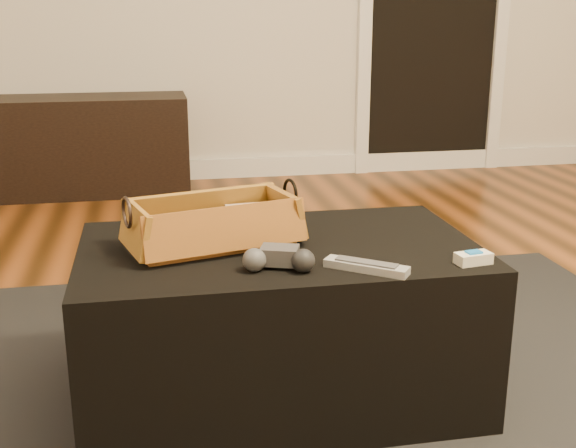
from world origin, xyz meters
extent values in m
cube|color=brown|center=(0.00, 0.00, -0.01)|extent=(5.00, 5.50, 0.01)
cube|color=white|center=(0.00, 2.73, 0.06)|extent=(5.00, 0.04, 0.12)
cube|color=black|center=(1.30, 2.73, 1.02)|extent=(0.82, 0.02, 2.00)
cube|color=white|center=(0.85, 2.72, 1.02)|extent=(0.08, 0.05, 2.05)
cube|color=white|center=(1.75, 2.72, 1.02)|extent=(0.08, 0.05, 2.05)
cube|color=black|center=(-0.97, 2.51, 0.27)|extent=(1.39, 0.45, 0.55)
cube|color=black|center=(-0.17, -0.02, 0.01)|extent=(2.60, 2.00, 0.01)
cube|color=black|center=(-0.17, 0.03, 0.22)|extent=(1.00, 0.60, 0.42)
cube|color=black|center=(-0.35, 0.03, 0.46)|extent=(0.23, 0.13, 0.02)
cube|color=tan|center=(-0.23, 0.11, 0.48)|extent=(0.13, 0.09, 0.07)
cube|color=#B16328|center=(-0.34, 0.05, 0.44)|extent=(0.41, 0.27, 0.02)
cube|color=olive|center=(-0.36, 0.14, 0.50)|extent=(0.41, 0.14, 0.11)
cube|color=#965321|center=(-0.31, -0.04, 0.50)|extent=(0.41, 0.14, 0.11)
cube|color=#A36C25|center=(-0.14, 0.10, 0.50)|extent=(0.09, 0.21, 0.11)
cube|color=#9D6723|center=(-0.53, 0.00, 0.50)|extent=(0.09, 0.21, 0.11)
torus|color=black|center=(-0.13, 0.11, 0.54)|extent=(0.03, 0.08, 0.08)
torus|color=#2E231E|center=(-0.54, 0.00, 0.54)|extent=(0.03, 0.08, 0.08)
cube|color=#343437|center=(-0.20, -0.14, 0.46)|extent=(0.10, 0.09, 0.04)
sphere|color=#3B3B3E|center=(-0.26, -0.15, 0.46)|extent=(0.07, 0.07, 0.05)
sphere|color=black|center=(-0.15, -0.18, 0.46)|extent=(0.07, 0.07, 0.05)
cube|color=#9C9FA3|center=(-0.01, -0.20, 0.44)|extent=(0.18, 0.15, 0.02)
cube|color=#414145|center=(-0.01, -0.20, 0.45)|extent=(0.13, 0.11, 0.00)
cube|color=beige|center=(0.25, -0.20, 0.45)|extent=(0.09, 0.05, 0.03)
cube|color=blue|center=(0.25, -0.20, 0.46)|extent=(0.04, 0.03, 0.01)
camera|label=1|loc=(-0.48, -1.69, 1.00)|focal=45.00mm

